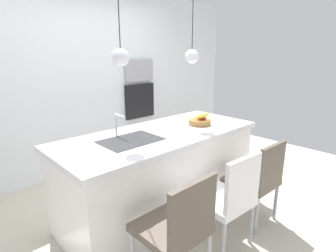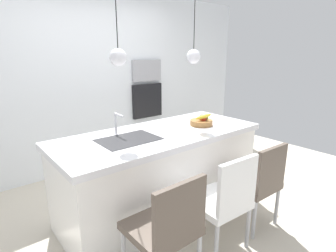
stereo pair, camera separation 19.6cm
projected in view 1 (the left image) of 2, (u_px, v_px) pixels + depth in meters
name	position (u px, v px, depth m)	size (l,w,h in m)	color
floor	(162.00, 210.00, 3.01)	(6.60, 6.60, 0.00)	beige
back_wall	(83.00, 82.00, 3.83)	(6.00, 0.10, 2.60)	white
kitchen_island	(161.00, 172.00, 2.89)	(2.19, 0.91, 0.91)	white
sink_basin	(131.00, 141.00, 2.52)	(0.56, 0.40, 0.02)	#2D2D30
faucet	(117.00, 122.00, 2.63)	(0.02, 0.17, 0.22)	silver
fruit_bowl	(200.00, 121.00, 3.07)	(0.25, 0.25, 0.15)	#9E6B38
microwave	(139.00, 71.00, 4.37)	(0.54, 0.08, 0.34)	#9E9EA3
oven	(139.00, 101.00, 4.50)	(0.56, 0.08, 0.56)	black
chair_near	(177.00, 226.00, 1.93)	(0.47, 0.47, 0.90)	brown
chair_middle	(228.00, 196.00, 2.34)	(0.48, 0.50, 0.90)	white
chair_far	(257.00, 178.00, 2.69)	(0.45, 0.46, 0.88)	brown
pendant_light_left	(121.00, 57.00, 2.28)	(0.15, 0.15, 0.75)	silver
pendant_light_right	(192.00, 56.00, 2.88)	(0.15, 0.15, 0.75)	silver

